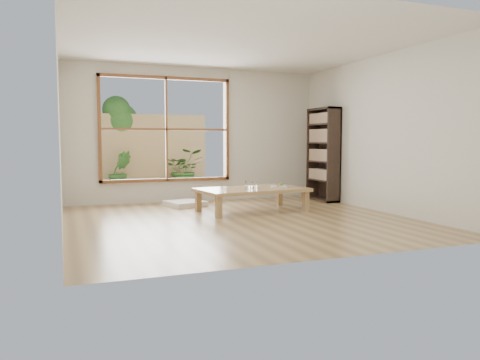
# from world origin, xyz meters

# --- Properties ---
(ground) EXTENTS (5.00, 5.00, 0.00)m
(ground) POSITION_xyz_m (0.00, 0.00, 0.00)
(ground) COLOR tan
(ground) RESTS_ON ground
(low_table) EXTENTS (1.88, 1.19, 0.39)m
(low_table) POSITION_xyz_m (0.48, 0.74, 0.34)
(low_table) COLOR tan
(low_table) RESTS_ON ground
(floor_cushion) EXTENTS (0.77, 0.77, 0.09)m
(floor_cushion) POSITION_xyz_m (-0.41, 1.77, 0.04)
(floor_cushion) COLOR white
(floor_cushion) RESTS_ON ground
(bookshelf) EXTENTS (0.29, 0.82, 1.82)m
(bookshelf) POSITION_xyz_m (2.33, 1.55, 0.91)
(bookshelf) COLOR #32241C
(bookshelf) RESTS_ON ground
(glass_tall) EXTENTS (0.08, 0.08, 0.14)m
(glass_tall) POSITION_xyz_m (0.36, 0.64, 0.46)
(glass_tall) COLOR silver
(glass_tall) RESTS_ON low_table
(glass_mid) EXTENTS (0.07, 0.07, 0.10)m
(glass_mid) POSITION_xyz_m (0.53, 0.81, 0.44)
(glass_mid) COLOR silver
(glass_mid) RESTS_ON low_table
(glass_short) EXTENTS (0.07, 0.07, 0.10)m
(glass_short) POSITION_xyz_m (0.57, 0.82, 0.44)
(glass_short) COLOR silver
(glass_short) RESTS_ON low_table
(glass_small) EXTENTS (0.07, 0.07, 0.09)m
(glass_small) POSITION_xyz_m (0.44, 0.71, 0.44)
(glass_small) COLOR silver
(glass_small) RESTS_ON low_table
(food_tray) EXTENTS (0.30, 0.26, 0.08)m
(food_tray) POSITION_xyz_m (0.99, 0.74, 0.41)
(food_tray) COLOR white
(food_tray) RESTS_ON low_table
(deck) EXTENTS (2.80, 2.00, 0.05)m
(deck) POSITION_xyz_m (-0.60, 3.56, 0.00)
(deck) COLOR #3C332B
(deck) RESTS_ON ground
(garden_bench) EXTENTS (1.12, 0.38, 0.35)m
(garden_bench) POSITION_xyz_m (-0.93, 3.36, 0.32)
(garden_bench) COLOR #32241C
(garden_bench) RESTS_ON deck
(bamboo_fence) EXTENTS (2.80, 0.06, 1.80)m
(bamboo_fence) POSITION_xyz_m (-0.60, 4.56, 0.90)
(bamboo_fence) COLOR tan
(bamboo_fence) RESTS_ON ground
(shrub_right) EXTENTS (0.95, 0.85, 0.97)m
(shrub_right) POSITION_xyz_m (0.22, 4.32, 0.51)
(shrub_right) COLOR #316023
(shrub_right) RESTS_ON deck
(shrub_left) EXTENTS (0.56, 0.47, 0.94)m
(shrub_left) POSITION_xyz_m (-1.28, 4.21, 0.49)
(shrub_left) COLOR #316023
(shrub_left) RESTS_ON deck
(garden_tree) EXTENTS (1.04, 0.85, 2.22)m
(garden_tree) POSITION_xyz_m (-1.28, 4.86, 1.63)
(garden_tree) COLOR #4C3D2D
(garden_tree) RESTS_ON ground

